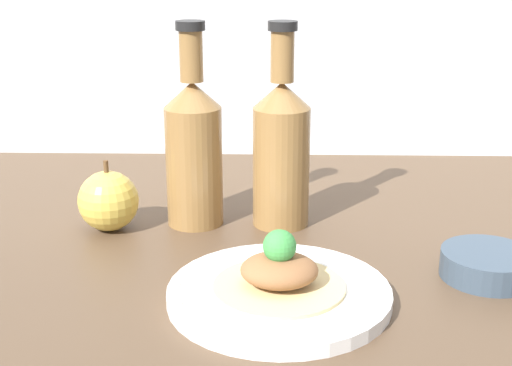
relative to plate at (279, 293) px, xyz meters
The scene contains 7 objects.
ground_plane 7.10cm from the plate, 56.04° to the left, with size 180.00×110.00×4.00cm, color brown.
plate is the anchor object (origin of this frame).
plated_food 2.58cm from the plate, 153.43° to the right, with size 14.34×14.34×6.68cm.
cider_bottle_left 27.40cm from the plate, 116.58° to the left, with size 7.68×7.68×27.52cm.
cider_bottle_right 24.90cm from the plate, 89.18° to the left, with size 7.68×7.68×27.52cm.
apple 30.56cm from the plate, 138.65° to the left, with size 8.15×8.15×9.71cm.
dipping_bowl 25.03cm from the plate, 15.07° to the left, with size 10.87×10.87×3.11cm.
Camera 1 is at (-4.35, -74.56, 36.39)cm, focal length 50.00 mm.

